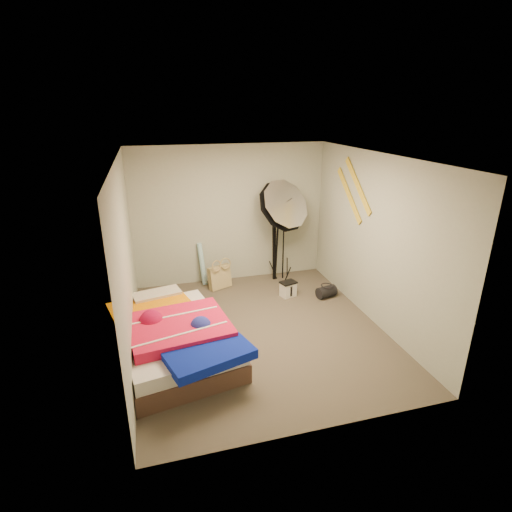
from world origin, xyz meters
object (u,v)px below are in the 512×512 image
object	(u,v)px
duffel_bag	(326,292)
camera_tripod	(275,239)
bed	(174,337)
tote_bag	(220,277)
wrapping_roll	(202,264)
photo_umbrella	(282,207)
camera_case	(288,289)

from	to	relation	value
duffel_bag	camera_tripod	distance (m)	1.36
duffel_bag	bed	size ratio (longest dim) A/B	0.15
tote_bag	duffel_bag	xyz separation A→B (m)	(1.70, -0.87, -0.11)
tote_bag	wrapping_roll	size ratio (longest dim) A/B	0.54
wrapping_roll	photo_umbrella	distance (m)	1.78
tote_bag	photo_umbrella	size ratio (longest dim) A/B	0.21
camera_tripod	tote_bag	bearing A→B (deg)	-173.86
wrapping_roll	duffel_bag	size ratio (longest dim) A/B	2.34
duffel_bag	camera_tripod	xyz separation A→B (m)	(-0.63, 0.98, 0.71)
camera_case	duffel_bag	world-z (taller)	camera_case
tote_bag	camera_tripod	distance (m)	1.24
tote_bag	duffel_bag	bearing A→B (deg)	-49.15
camera_case	photo_umbrella	size ratio (longest dim) A/B	0.12
photo_umbrella	camera_tripod	distance (m)	0.66
wrapping_roll	camera_tripod	distance (m)	1.42
duffel_bag	camera_tripod	bearing A→B (deg)	108.03
camera_tripod	camera_case	bearing A→B (deg)	-89.51
photo_umbrella	camera_tripod	xyz separation A→B (m)	(-0.06, 0.17, -0.64)
duffel_bag	photo_umbrella	size ratio (longest dim) A/B	0.16
bed	camera_case	bearing A→B (deg)	32.11
wrapping_roll	duffel_bag	bearing A→B (deg)	-29.90
camera_case	photo_umbrella	distance (m)	1.45
photo_umbrella	camera_tripod	bearing A→B (deg)	108.83
wrapping_roll	camera_tripod	size ratio (longest dim) A/B	0.55
bed	photo_umbrella	xyz separation A→B (m)	(2.09, 1.87, 1.16)
bed	duffel_bag	bearing A→B (deg)	21.75
bed	tote_bag	bearing A→B (deg)	63.56
wrapping_roll	camera_case	bearing A→B (deg)	-34.15
duffel_bag	photo_umbrella	xyz separation A→B (m)	(-0.57, 0.81, 1.34)
duffel_bag	tote_bag	bearing A→B (deg)	138.43
duffel_bag	bed	bearing A→B (deg)	-172.81
tote_bag	wrapping_roll	world-z (taller)	wrapping_roll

